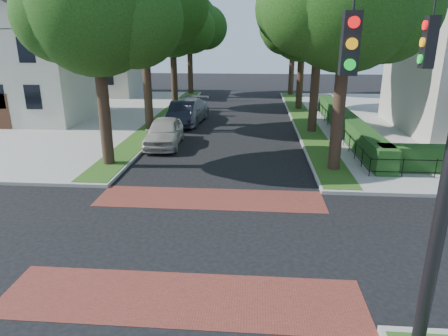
{
  "coord_description": "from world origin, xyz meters",
  "views": [
    {
      "loc": [
        1.7,
        -11.45,
        6.16
      ],
      "look_at": [
        0.62,
        2.32,
        1.6
      ],
      "focal_mm": 32.0,
      "sensor_mm": 36.0,
      "label": 1
    }
  ],
  "objects_px": {
    "parked_car_middle": "(182,113)",
    "parked_car_rear": "(187,111)",
    "parked_car_front": "(164,132)",
    "traffic_signal": "(440,125)"
  },
  "relations": [
    {
      "from": "parked_car_middle",
      "to": "parked_car_rear",
      "type": "distance_m",
      "value": 0.76
    },
    {
      "from": "traffic_signal",
      "to": "parked_car_rear",
      "type": "height_order",
      "value": "traffic_signal"
    },
    {
      "from": "traffic_signal",
      "to": "parked_car_rear",
      "type": "relative_size",
      "value": 1.37
    },
    {
      "from": "traffic_signal",
      "to": "parked_car_front",
      "type": "bearing_deg",
      "value": 118.68
    },
    {
      "from": "parked_car_middle",
      "to": "traffic_signal",
      "type": "bearing_deg",
      "value": -70.6
    },
    {
      "from": "parked_car_front",
      "to": "parked_car_rear",
      "type": "bearing_deg",
      "value": 84.17
    },
    {
      "from": "parked_car_middle",
      "to": "parked_car_rear",
      "type": "relative_size",
      "value": 0.86
    },
    {
      "from": "traffic_signal",
      "to": "parked_car_middle",
      "type": "bearing_deg",
      "value": 111.47
    },
    {
      "from": "parked_car_front",
      "to": "parked_car_middle",
      "type": "relative_size",
      "value": 0.96
    },
    {
      "from": "traffic_signal",
      "to": "parked_car_middle",
      "type": "distance_m",
      "value": 23.51
    }
  ]
}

